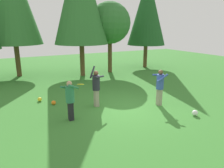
# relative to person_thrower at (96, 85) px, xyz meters

# --- Properties ---
(ground_plane) EXTENTS (40.00, 40.00, 0.00)m
(ground_plane) POSITION_rel_person_thrower_xyz_m (1.09, -0.84, -1.01)
(ground_plane) COLOR #387A2D
(person_thrower) EXTENTS (0.66, 0.66, 1.86)m
(person_thrower) POSITION_rel_person_thrower_xyz_m (0.00, 0.00, 0.00)
(person_thrower) COLOR gray
(person_thrower) RESTS_ON ground_plane
(person_catcher) EXTENTS (0.72, 0.70, 1.60)m
(person_catcher) POSITION_rel_person_thrower_xyz_m (-1.49, -0.91, -0.06)
(person_catcher) COLOR black
(person_catcher) RESTS_ON ground_plane
(person_bystander) EXTENTS (0.65, 0.58, 1.69)m
(person_bystander) POSITION_rel_person_thrower_xyz_m (2.67, -1.21, -0.01)
(person_bystander) COLOR gray
(person_bystander) RESTS_ON ground_plane
(frisbee) EXTENTS (0.35, 0.35, 0.08)m
(frisbee) POSITION_rel_person_thrower_xyz_m (-0.91, -0.52, 0.29)
(frisbee) COLOR yellow
(ball_white) EXTENTS (0.24, 0.24, 0.24)m
(ball_white) POSITION_rel_person_thrower_xyz_m (3.18, -2.89, -0.89)
(ball_white) COLOR white
(ball_white) RESTS_ON ground_plane
(ball_yellow) EXTENTS (0.21, 0.21, 0.21)m
(ball_yellow) POSITION_rel_person_thrower_xyz_m (-2.23, 1.92, -0.90)
(ball_yellow) COLOR yellow
(ball_yellow) RESTS_ON ground_plane
(ball_orange) EXTENTS (0.21, 0.21, 0.21)m
(ball_orange) POSITION_rel_person_thrower_xyz_m (-1.73, 1.12, -0.90)
(ball_orange) COLOR orange
(ball_orange) RESTS_ON ground_plane
(tree_far_right) EXTENTS (3.31, 3.31, 7.90)m
(tree_far_right) POSITION_rel_person_thrower_xyz_m (7.92, 7.11, 3.93)
(tree_far_right) COLOR brown
(tree_far_right) RESTS_ON ground_plane
(tree_right) EXTENTS (3.20, 3.20, 5.47)m
(tree_right) POSITION_rel_person_thrower_xyz_m (4.08, 6.64, 2.84)
(tree_right) COLOR brown
(tree_right) RESTS_ON ground_plane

